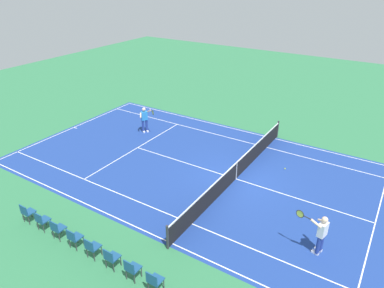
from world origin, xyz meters
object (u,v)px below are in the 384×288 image
object	(u,v)px
tennis_ball	(285,169)
spectator_chair_6	(41,220)
tennis_player_near	(145,118)
spectator_chair_4	(74,237)
tennis_net	(236,170)
spectator_chair_5	(57,228)
spectator_chair_0	(154,280)
spectator_chair_7	(27,212)
spectator_chair_1	(132,268)
tennis_player_far	(321,233)
spectator_chair_3	(92,247)
spectator_chair_2	(111,257)

from	to	relation	value
tennis_ball	spectator_chair_6	world-z (taller)	spectator_chair_6
tennis_player_near	spectator_chair_4	world-z (taller)	tennis_player_near
tennis_net	spectator_chair_4	size ratio (longest dim) A/B	13.30
tennis_player_near	spectator_chair_5	distance (m)	10.29
spectator_chair_0	spectator_chair_7	bearing A→B (deg)	0.00
tennis_ball	spectator_chair_1	xyz separation A→B (m)	(1.89, 9.89, 0.49)
tennis_player_near	spectator_chair_4	bearing A→B (deg)	114.90
tennis_net	tennis_player_near	size ratio (longest dim) A/B	6.89
tennis_player_far	spectator_chair_3	xyz separation A→B (m)	(6.82, 4.65, -0.41)
tennis_player_near	spectator_chair_7	distance (m)	9.80
spectator_chair_3	spectator_chair_4	xyz separation A→B (m)	(0.94, 0.00, 0.00)
spectator_chair_1	spectator_chair_2	distance (m)	0.94
tennis_net	spectator_chair_2	distance (m)	7.71
tennis_player_far	spectator_chair_0	xyz separation A→B (m)	(4.00, 4.65, -0.41)
spectator_chair_0	tennis_player_far	bearing A→B (deg)	-130.70
spectator_chair_1	spectator_chair_4	size ratio (longest dim) A/B	1.00
spectator_chair_1	spectator_chair_7	distance (m)	5.65
tennis_player_near	tennis_ball	xyz separation A→B (m)	(-9.20, -0.23, -0.90)
spectator_chair_0	spectator_chair_7	world-z (taller)	same
tennis_ball	spectator_chair_0	distance (m)	9.95
tennis_player_near	spectator_chair_7	bearing A→B (deg)	99.73
spectator_chair_4	spectator_chair_5	bearing A→B (deg)	0.00
spectator_chair_2	spectator_chair_4	world-z (taller)	same
tennis_net	tennis_player_far	size ratio (longest dim) A/B	6.89
tennis_ball	spectator_chair_6	size ratio (longest dim) A/B	0.08
spectator_chair_6	spectator_chair_1	bearing A→B (deg)	180.00
tennis_player_near	spectator_chair_1	distance (m)	12.11
tennis_player_far	spectator_chair_4	world-z (taller)	tennis_player_far
spectator_chair_4	tennis_player_near	bearing A→B (deg)	-65.10
tennis_ball	spectator_chair_1	world-z (taller)	spectator_chair_1
tennis_player_near	tennis_ball	size ratio (longest dim) A/B	25.71
tennis_player_far	spectator_chair_1	size ratio (longest dim) A/B	1.93
spectator_chair_4	spectator_chair_2	bearing A→B (deg)	180.00
tennis_net	spectator_chair_7	world-z (taller)	tennis_net
spectator_chair_3	spectator_chair_7	world-z (taller)	same
spectator_chair_5	tennis_net	bearing A→B (deg)	-117.07
tennis_ball	spectator_chair_0	bearing A→B (deg)	84.50
spectator_chair_0	spectator_chair_2	size ratio (longest dim) A/B	1.00
tennis_ball	spectator_chair_1	bearing A→B (deg)	79.16
tennis_net	spectator_chair_2	size ratio (longest dim) A/B	13.30
tennis_player_near	spectator_chair_2	distance (m)	11.57
tennis_player_far	spectator_chair_7	distance (m)	11.57
tennis_net	tennis_player_near	xyz separation A→B (m)	(7.44, -2.01, 0.44)
tennis_net	spectator_chair_1	xyz separation A→B (m)	(0.14, 7.64, 0.03)
tennis_player_near	spectator_chair_4	xyz separation A→B (m)	(-4.48, 9.65, -0.41)
spectator_chair_6	spectator_chair_7	xyz separation A→B (m)	(0.94, 0.00, 0.00)
spectator_chair_3	tennis_player_far	bearing A→B (deg)	-145.74
tennis_player_near	spectator_chair_5	size ratio (longest dim) A/B	1.93
tennis_ball	spectator_chair_7	distance (m)	12.45
tennis_net	spectator_chair_3	distance (m)	7.90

